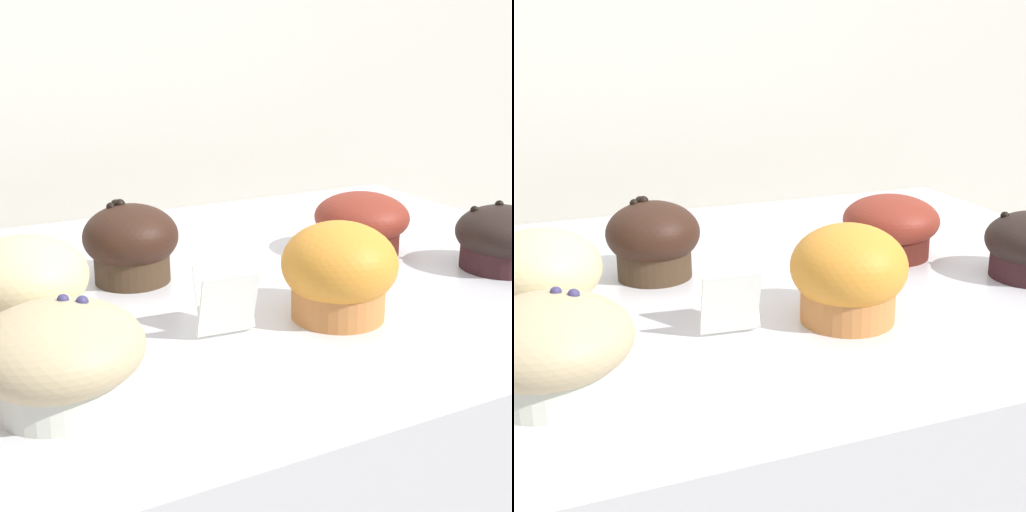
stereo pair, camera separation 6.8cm
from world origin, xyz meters
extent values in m
cube|color=beige|center=(0.00, 0.60, 0.90)|extent=(3.20, 0.10, 1.80)
sphere|color=black|center=(0.33, -0.08, 0.96)|extent=(0.01, 0.01, 0.01)
cylinder|color=silver|center=(-0.15, -0.18, 0.92)|extent=(0.09, 0.09, 0.04)
ellipsoid|color=tan|center=(-0.15, -0.18, 0.94)|extent=(0.12, 0.12, 0.06)
sphere|color=navy|center=(-0.14, -0.17, 0.97)|extent=(0.01, 0.01, 0.01)
sphere|color=navy|center=(-0.13, -0.18, 0.97)|extent=(0.01, 0.01, 0.01)
cylinder|color=#4A1913|center=(0.25, 0.01, 0.92)|extent=(0.09, 0.09, 0.04)
ellipsoid|color=maroon|center=(0.25, 0.01, 0.94)|extent=(0.11, 0.11, 0.06)
cylinder|color=#3F2D1D|center=(-0.02, 0.04, 0.92)|extent=(0.08, 0.08, 0.05)
ellipsoid|color=#321C13|center=(-0.02, 0.04, 0.95)|extent=(0.10, 0.10, 0.07)
sphere|color=black|center=(-0.04, 0.05, 0.98)|extent=(0.01, 0.01, 0.01)
sphere|color=black|center=(-0.03, 0.07, 0.98)|extent=(0.01, 0.01, 0.01)
sphere|color=black|center=(-0.03, 0.05, 0.98)|extent=(0.01, 0.01, 0.01)
cylinder|color=white|center=(-0.14, -0.03, 0.92)|extent=(0.09, 0.09, 0.05)
ellipsoid|color=#D6C28A|center=(-0.14, -0.03, 0.94)|extent=(0.11, 0.11, 0.07)
cylinder|color=#CA7C3E|center=(0.11, -0.14, 0.92)|extent=(0.09, 0.09, 0.05)
ellipsoid|color=orange|center=(0.11, -0.14, 0.95)|extent=(0.11, 0.11, 0.08)
cube|color=white|center=(0.01, -0.12, 0.93)|extent=(0.05, 0.03, 0.06)
cube|color=silver|center=(0.00, -0.14, 0.93)|extent=(0.05, 0.03, 0.06)
camera|label=1|loc=(-0.24, -0.64, 1.15)|focal=50.00mm
camera|label=2|loc=(-0.18, -0.67, 1.15)|focal=50.00mm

